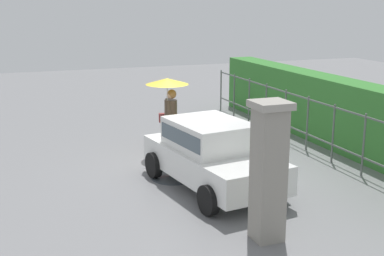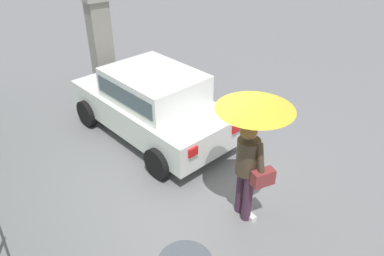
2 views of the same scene
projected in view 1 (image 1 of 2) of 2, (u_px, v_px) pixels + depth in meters
ground_plane at (196, 166)px, 12.95m from camera, size 40.00×40.00×0.00m
car at (211, 152)px, 11.29m from camera, size 3.91×2.29×1.48m
pedestrian at (168, 97)px, 13.72m from camera, size 1.13×1.13×2.04m
gate_pillar at (269, 170)px, 8.67m from camera, size 0.60×0.60×2.42m
fence_section at (307, 121)px, 14.17m from camera, size 11.91×0.05×1.50m
hedge_row at (339, 113)px, 14.49m from camera, size 12.86×0.90×1.90m
puddle_near at (174, 178)px, 12.07m from camera, size 1.07×1.07×0.00m
puddle_far at (211, 145)px, 14.80m from camera, size 0.80×0.80×0.00m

